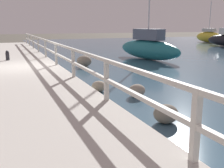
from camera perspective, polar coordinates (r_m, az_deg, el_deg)
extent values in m
plane|color=#4C473D|center=(12.50, -19.01, 2.00)|extent=(120.00, 120.00, 0.00)
cube|color=beige|center=(12.47, -19.07, 2.80)|extent=(3.35, 36.00, 0.35)
cube|color=silver|center=(3.66, 17.74, -8.65)|extent=(0.10, 0.10, 1.02)
cube|color=silver|center=(6.37, -1.22, 0.93)|extent=(0.10, 0.10, 1.02)
cube|color=silver|center=(9.42, -8.42, 4.62)|extent=(0.10, 0.10, 1.02)
cube|color=silver|center=(12.57, -12.09, 6.46)|extent=(0.10, 0.10, 1.02)
cube|color=silver|center=(15.75, -14.29, 7.54)|extent=(0.10, 0.10, 1.02)
cube|color=silver|center=(18.96, -15.76, 8.26)|extent=(0.10, 0.10, 1.02)
cube|color=silver|center=(22.17, -16.80, 8.76)|extent=(0.10, 0.10, 1.02)
cube|color=silver|center=(25.39, -17.58, 9.14)|extent=(0.10, 0.10, 1.02)
cube|color=silver|center=(28.62, -18.19, 9.43)|extent=(0.10, 0.10, 1.02)
cube|color=silver|center=(12.53, -12.19, 8.60)|extent=(0.09, 32.50, 0.08)
cube|color=silver|center=(12.57, -12.09, 6.46)|extent=(0.09, 32.50, 0.08)
ellipsoid|color=gray|center=(8.69, -2.87, -0.51)|extent=(0.49, 0.44, 0.37)
ellipsoid|color=slate|center=(14.08, -6.08, 4.97)|extent=(0.80, 0.72, 0.60)
ellipsoid|color=gray|center=(8.14, 5.47, -1.39)|extent=(0.52, 0.47, 0.39)
ellipsoid|color=#666056|center=(6.05, 11.65, -6.38)|extent=(0.58, 0.52, 0.43)
cylinder|color=black|center=(14.99, -21.79, 5.59)|extent=(0.19, 0.19, 0.40)
sphere|color=black|center=(14.97, -21.86, 6.47)|extent=(0.17, 0.17, 0.17)
ellipsoid|color=#1E707A|center=(17.22, 7.82, 7.42)|extent=(1.97, 5.74, 1.24)
cube|color=#4C566B|center=(17.16, 7.92, 10.64)|extent=(1.11, 2.45, 0.69)
ellipsoid|color=gold|center=(36.87, 20.27, 9.58)|extent=(1.81, 3.90, 1.36)
cube|color=beige|center=(36.85, 20.38, 10.96)|extent=(1.10, 1.76, 0.41)
cylinder|color=silver|center=(36.86, 20.59, 13.60)|extent=(0.09, 0.09, 3.82)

